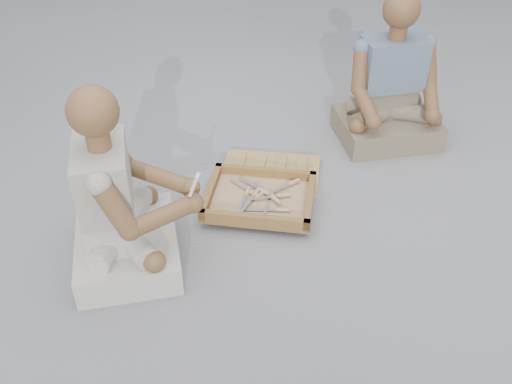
{
  "coord_description": "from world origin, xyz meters",
  "views": [
    {
      "loc": [
        -0.03,
        -1.96,
        1.85
      ],
      "look_at": [
        -0.12,
        0.11,
        0.3
      ],
      "focal_mm": 40.0,
      "sensor_mm": 36.0,
      "label": 1
    }
  ],
  "objects_px": {
    "companion": "(391,94)",
    "carved_panel": "(270,172)",
    "craftsman": "(120,208)",
    "tool_tray": "(260,198)"
  },
  "relations": [
    {
      "from": "carved_panel",
      "to": "companion",
      "type": "distance_m",
      "value": 0.87
    },
    {
      "from": "craftsman",
      "to": "tool_tray",
      "type": "bearing_deg",
      "value": 110.34
    },
    {
      "from": "carved_panel",
      "to": "craftsman",
      "type": "xyz_separation_m",
      "value": [
        -0.65,
        -0.71,
        0.28
      ]
    },
    {
      "from": "carved_panel",
      "to": "companion",
      "type": "bearing_deg",
      "value": 32.44
    },
    {
      "from": "tool_tray",
      "to": "craftsman",
      "type": "xyz_separation_m",
      "value": [
        -0.6,
        -0.41,
        0.24
      ]
    },
    {
      "from": "tool_tray",
      "to": "craftsman",
      "type": "height_order",
      "value": "craftsman"
    },
    {
      "from": "companion",
      "to": "carved_panel",
      "type": "bearing_deg",
      "value": 18.82
    },
    {
      "from": "carved_panel",
      "to": "companion",
      "type": "relative_size",
      "value": 0.6
    },
    {
      "from": "craftsman",
      "to": "companion",
      "type": "relative_size",
      "value": 0.99
    },
    {
      "from": "craftsman",
      "to": "carved_panel",
      "type": "bearing_deg",
      "value": 123.51
    }
  ]
}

